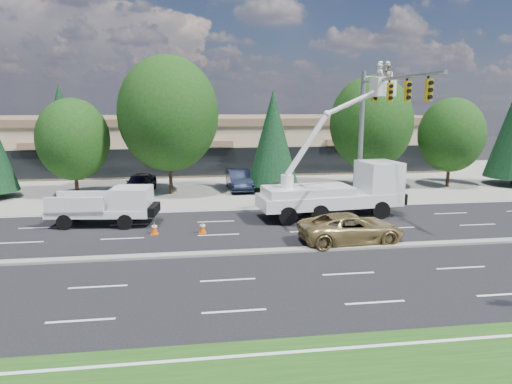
{
  "coord_description": "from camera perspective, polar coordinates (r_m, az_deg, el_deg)",
  "views": [
    {
      "loc": [
        -1.24,
        -20.34,
        6.94
      ],
      "look_at": [
        1.95,
        2.65,
        2.4
      ],
      "focal_mm": 32.0,
      "sensor_mm": 36.0,
      "label": 1
    }
  ],
  "objects": [
    {
      "name": "ground",
      "position": [
        21.53,
        -4.21,
        -7.77
      ],
      "size": [
        140.0,
        140.0,
        0.0
      ],
      "primitive_type": "plane",
      "color": "black",
      "rests_on": "ground"
    },
    {
      "name": "concrete_apron",
      "position": [
        40.95,
        -6.05,
        1.26
      ],
      "size": [
        140.0,
        22.0,
        0.01
      ],
      "primitive_type": "cube",
      "color": "gray",
      "rests_on": "ground"
    },
    {
      "name": "road_median",
      "position": [
        21.51,
        -4.21,
        -7.62
      ],
      "size": [
        120.0,
        0.55,
        0.12
      ],
      "primitive_type": "cube",
      "color": "gray",
      "rests_on": "ground"
    },
    {
      "name": "strip_mall",
      "position": [
        50.5,
        -6.5,
        6.34
      ],
      "size": [
        50.4,
        15.4,
        5.5
      ],
      "color": "tan",
      "rests_on": "ground"
    },
    {
      "name": "tree_front_c",
      "position": [
        36.51,
        -21.88,
        6.11
      ],
      "size": [
        5.28,
        5.28,
        7.32
      ],
      "color": "#332114",
      "rests_on": "ground"
    },
    {
      "name": "tree_front_d",
      "position": [
        35.4,
        -10.9,
        9.57
      ],
      "size": [
        7.55,
        7.55,
        10.48
      ],
      "color": "#332114",
      "rests_on": "ground"
    },
    {
      "name": "tree_front_e",
      "position": [
        35.99,
        2.13,
        6.81
      ],
      "size": [
        4.04,
        4.04,
        7.97
      ],
      "color": "#332114",
      "rests_on": "ground"
    },
    {
      "name": "tree_front_f",
      "position": [
        38.14,
        14.19,
        8.35
      ],
      "size": [
        6.59,
        6.59,
        9.14
      ],
      "color": "#332114",
      "rests_on": "ground"
    },
    {
      "name": "tree_front_g",
      "position": [
        41.32,
        23.22,
        6.56
      ],
      "size": [
        5.34,
        5.34,
        7.4
      ],
      "color": "#332114",
      "rests_on": "ground"
    },
    {
      "name": "tree_back_a",
      "position": [
        64.58,
        -23.2,
        8.51
      ],
      "size": [
        4.77,
        4.77,
        9.4
      ],
      "color": "#332114",
      "rests_on": "ground"
    },
    {
      "name": "tree_back_b",
      "position": [
        62.43,
        -10.57,
        9.27
      ],
      "size": [
        4.89,
        4.89,
        9.64
      ],
      "color": "#332114",
      "rests_on": "ground"
    },
    {
      "name": "tree_back_c",
      "position": [
        63.42,
        2.35,
        8.34
      ],
      "size": [
        3.71,
        3.71,
        7.32
      ],
      "color": "#332114",
      "rests_on": "ground"
    },
    {
      "name": "tree_back_d",
      "position": [
        66.56,
        12.71,
        9.19
      ],
      "size": [
        4.78,
        4.78,
        9.43
      ],
      "color": "#332114",
      "rests_on": "ground"
    },
    {
      "name": "signal_mast",
      "position": [
        29.63,
        14.65,
        9.01
      ],
      "size": [
        2.76,
        10.16,
        9.0
      ],
      "color": "gray",
      "rests_on": "ground"
    },
    {
      "name": "utility_pickup",
      "position": [
        27.61,
        -18.0,
        -2.1
      ],
      "size": [
        5.97,
        2.78,
        2.21
      ],
      "rotation": [
        0.0,
        0.0,
        -0.12
      ],
      "color": "silver",
      "rests_on": "ground"
    },
    {
      "name": "bucket_truck",
      "position": [
        28.61,
        10.97,
        1.05
      ],
      "size": [
        9.49,
        3.65,
        9.4
      ],
      "rotation": [
        0.0,
        0.0,
        0.11
      ],
      "color": "silver",
      "rests_on": "ground"
    },
    {
      "name": "traffic_cone_b",
      "position": [
        25.17,
        -12.57,
        -4.41
      ],
      "size": [
        0.4,
        0.4,
        0.7
      ],
      "color": "#DF5007",
      "rests_on": "ground"
    },
    {
      "name": "traffic_cone_c",
      "position": [
        24.9,
        -6.7,
        -4.38
      ],
      "size": [
        0.4,
        0.4,
        0.7
      ],
      "color": "#DF5007",
      "rests_on": "ground"
    },
    {
      "name": "traffic_cone_d",
      "position": [
        26.45,
        9.67,
        -3.54
      ],
      "size": [
        0.4,
        0.4,
        0.7
      ],
      "color": "#DF5007",
      "rests_on": "ground"
    },
    {
      "name": "minivan",
      "position": [
        23.56,
        11.82,
        -4.44
      ],
      "size": [
        5.43,
        2.74,
        1.47
      ],
      "primitive_type": "imported",
      "rotation": [
        0.0,
        0.0,
        1.63
      ],
      "color": "#A48B4F",
      "rests_on": "ground"
    },
    {
      "name": "parked_car_west",
      "position": [
        37.11,
        -14.35,
        1.13
      ],
      "size": [
        2.69,
        4.7,
        1.51
      ],
      "primitive_type": "imported",
      "rotation": [
        0.0,
        0.0,
        -0.22
      ],
      "color": "black",
      "rests_on": "ground"
    },
    {
      "name": "parked_car_east",
      "position": [
        37.03,
        -2.13,
        1.56
      ],
      "size": [
        1.89,
        5.06,
        1.65
      ],
      "primitive_type": "imported",
      "rotation": [
        0.0,
        0.0,
        0.03
      ],
      "color": "black",
      "rests_on": "ground"
    }
  ]
}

